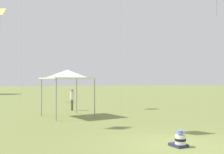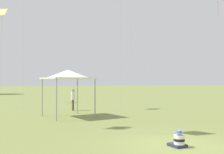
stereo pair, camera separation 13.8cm
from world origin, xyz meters
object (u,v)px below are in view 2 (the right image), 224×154
(seated_toddler, at_px, (179,141))
(kite_7, at_px, (2,15))
(canopy_tent, at_px, (68,75))
(person_standing_1, at_px, (73,97))

(seated_toddler, xyz_separation_m, kite_7, (-3.82, 23.62, 9.30))
(seated_toddler, relative_size, canopy_tent, 0.19)
(kite_7, bearing_deg, canopy_tent, 4.13)
(canopy_tent, bearing_deg, person_standing_1, 66.56)
(canopy_tent, bearing_deg, seated_toddler, -83.97)
(person_standing_1, height_order, kite_7, kite_7)
(seated_toddler, height_order, person_standing_1, person_standing_1)
(seated_toddler, bearing_deg, canopy_tent, 96.04)
(canopy_tent, distance_m, kite_7, 16.23)
(person_standing_1, height_order, canopy_tent, canopy_tent)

